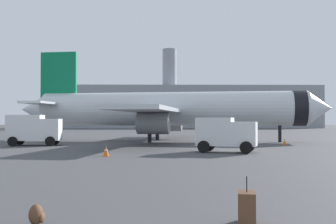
{
  "coord_description": "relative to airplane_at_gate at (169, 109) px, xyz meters",
  "views": [
    {
      "loc": [
        -0.08,
        -4.4,
        2.41
      ],
      "look_at": [
        0.41,
        24.3,
        3.0
      ],
      "focal_mm": 42.32,
      "sensor_mm": 36.0,
      "label": 1
    }
  ],
  "objects": [
    {
      "name": "safety_cone_outer",
      "position": [
        -11.31,
        -7.73,
        -3.26
      ],
      "size": [
        0.44,
        0.44,
        0.8
      ],
      "color": "#F2590C",
      "rests_on": "ground"
    },
    {
      "name": "rolling_suitcase",
      "position": [
        1.11,
        -35.74,
        -3.27
      ],
      "size": [
        0.52,
        0.71,
        1.1
      ],
      "color": "brown",
      "rests_on": "ground"
    },
    {
      "name": "safety_cone_mid",
      "position": [
        11.26,
        -6.23,
        -3.35
      ],
      "size": [
        0.44,
        0.44,
        0.62
      ],
      "color": "#F2590C",
      "rests_on": "ground"
    },
    {
      "name": "traveller_backpack",
      "position": [
        -3.74,
        -35.78,
        -3.42
      ],
      "size": [
        0.36,
        0.4,
        0.48
      ],
      "color": "brown",
      "rests_on": "ground"
    },
    {
      "name": "safety_cone_far",
      "position": [
        6.35,
        1.15,
        -3.31
      ],
      "size": [
        0.44,
        0.44,
        0.71
      ],
      "color": "#F2590C",
      "rests_on": "ground"
    },
    {
      "name": "airplane_at_gate",
      "position": [
        0.0,
        0.0,
        0.0
      ],
      "size": [
        35.69,
        32.35,
        10.5
      ],
      "color": "silver",
      "rests_on": "ground"
    },
    {
      "name": "cargo_van",
      "position": [
        3.97,
        -15.34,
        -2.21
      ],
      "size": [
        4.8,
        3.44,
        2.6
      ],
      "color": "white",
      "rests_on": "ground"
    },
    {
      "name": "safety_cone_near",
      "position": [
        -4.57,
        -18.41,
        -3.32
      ],
      "size": [
        0.44,
        0.44,
        0.68
      ],
      "color": "#F2590C",
      "rests_on": "ground"
    },
    {
      "name": "service_truck",
      "position": [
        -12.98,
        -7.18,
        -2.05
      ],
      "size": [
        4.94,
        2.81,
        2.9
      ],
      "color": "white",
      "rests_on": "ground"
    },
    {
      "name": "terminal_building",
      "position": [
        8.19,
        80.05,
        2.98
      ],
      "size": [
        79.27,
        16.24,
        24.93
      ],
      "color": "gray",
      "rests_on": "ground"
    }
  ]
}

